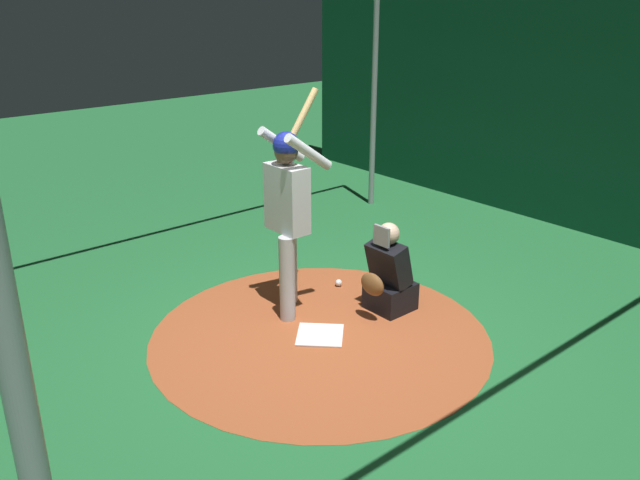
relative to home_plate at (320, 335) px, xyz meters
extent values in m
plane|color=#216633|center=(0.00, 0.00, -0.01)|extent=(26.13, 26.13, 0.00)
cylinder|color=#9E4C28|center=(0.00, 0.00, -0.01)|extent=(3.12, 3.12, 0.01)
cube|color=white|center=(0.00, 0.00, 0.00)|extent=(0.59, 0.59, 0.01)
cylinder|color=#B3B3B7|center=(0.02, -0.45, 0.41)|extent=(0.15, 0.15, 0.85)
cylinder|color=#B3B3B7|center=(-0.22, -0.72, 0.41)|extent=(0.15, 0.15, 0.85)
cube|color=silver|center=(-0.10, -0.59, 1.16)|extent=(0.22, 0.44, 0.64)
cylinder|color=silver|center=(-0.20, -0.39, 1.62)|extent=(0.52, 0.09, 0.40)
cylinder|color=silver|center=(-0.20, -0.79, 1.62)|extent=(0.52, 0.09, 0.40)
sphere|color=brown|center=(-0.10, -0.59, 1.60)|extent=(0.22, 0.22, 0.22)
sphere|color=navy|center=(-0.10, -0.59, 1.66)|extent=(0.25, 0.25, 0.25)
cylinder|color=tan|center=(-0.32, -0.72, 1.75)|extent=(0.54, 0.06, 0.73)
cube|color=black|center=(-0.89, 0.03, 0.13)|extent=(0.40, 0.40, 0.28)
cube|color=black|center=(-0.85, 0.03, 0.48)|extent=(0.30, 0.40, 0.46)
sphere|color=beige|center=(-0.83, 0.03, 0.80)|extent=(0.21, 0.21, 0.21)
cube|color=gray|center=(-0.74, 0.03, 0.80)|extent=(0.03, 0.19, 0.19)
ellipsoid|color=brown|center=(-0.57, 0.09, 0.37)|extent=(0.12, 0.28, 0.22)
cube|color=#0C3D26|center=(-4.48, 0.00, 1.74)|extent=(0.20, 10.13, 3.51)
cylinder|color=gray|center=(-3.14, -2.51, 1.69)|extent=(0.08, 0.08, 3.40)
sphere|color=white|center=(-0.85, -0.68, 0.03)|extent=(0.07, 0.07, 0.07)
camera|label=1|loc=(3.48, 4.06, 3.01)|focal=37.04mm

